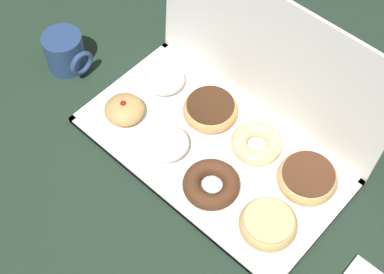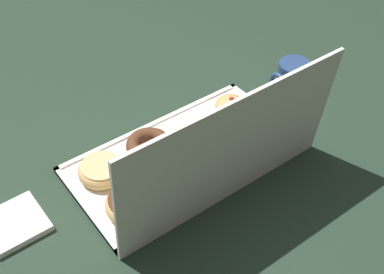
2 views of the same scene
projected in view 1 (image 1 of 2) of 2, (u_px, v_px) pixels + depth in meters
The scene contains 12 objects.
ground_plane at pixel (211, 152), 1.17m from camera, with size 3.00×3.00×0.00m, color #233828.
donut_box at pixel (211, 151), 1.16m from camera, with size 0.56×0.30×0.01m.
box_lid_open at pixel (269, 59), 1.11m from camera, with size 0.56×0.31×0.01m, color white.
jelly_filled_donut_0 at pixel (124, 110), 1.19m from camera, with size 0.09×0.09×0.05m.
powdered_filled_donut_1 at pixel (167, 143), 1.14m from camera, with size 0.09×0.09×0.04m.
chocolate_cake_ring_donut_2 at pixel (211, 184), 1.09m from camera, with size 0.11×0.11×0.03m.
glazed_ring_donut_3 at pixel (268, 224), 1.04m from camera, with size 0.11×0.11×0.04m.
powdered_filled_donut_4 at pixel (164, 79), 1.24m from camera, with size 0.09×0.09×0.04m.
chocolate_frosted_donut_5 at pixel (210, 109), 1.19m from camera, with size 0.12×0.12×0.04m.
cruller_donut_6 at pixel (257, 143), 1.15m from camera, with size 0.11×0.11×0.04m.
chocolate_frosted_donut_7 at pixel (307, 178), 1.10m from camera, with size 0.12×0.12×0.04m.
coffee_mug at pixel (65, 51), 1.26m from camera, with size 0.11×0.09×0.09m.
Camera 1 is at (0.39, -0.49, 0.99)m, focal length 51.96 mm.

